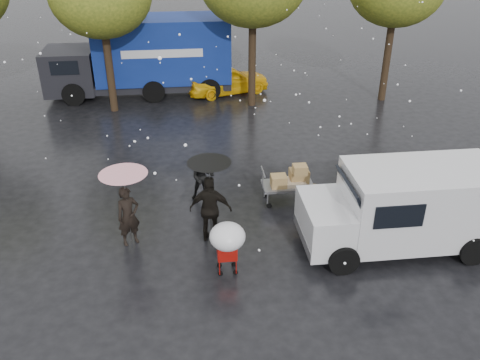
{
  "coord_description": "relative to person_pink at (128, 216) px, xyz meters",
  "views": [
    {
      "loc": [
        -0.5,
        -11.27,
        7.91
      ],
      "look_at": [
        0.93,
        1.0,
        1.15
      ],
      "focal_mm": 38.0,
      "sensor_mm": 36.0,
      "label": 1
    }
  ],
  "objects": [
    {
      "name": "white_van",
      "position": [
        6.99,
        -0.89,
        0.34
      ],
      "size": [
        4.91,
        2.18,
        2.2
      ],
      "color": "silver",
      "rests_on": "ground"
    },
    {
      "name": "yellow_taxi",
      "position": [
        3.64,
        11.7,
        -0.16
      ],
      "size": [
        4.18,
        2.67,
        1.33
      ],
      "primitive_type": "imported",
      "rotation": [
        0.0,
        0.0,
        1.88
      ],
      "color": "yellow",
      "rests_on": "ground"
    },
    {
      "name": "box_ground_near",
      "position": [
        5.39,
        0.01,
        -0.61
      ],
      "size": [
        0.57,
        0.5,
        0.43
      ],
      "primitive_type": "cube",
      "rotation": [
        0.0,
        0.0,
        0.29
      ],
      "color": "#9A6F43",
      "rests_on": "ground"
    },
    {
      "name": "blue_truck",
      "position": [
        -0.06,
        12.02,
        0.93
      ],
      "size": [
        8.3,
        2.6,
        3.5
      ],
      "color": "navy",
      "rests_on": "ground"
    },
    {
      "name": "umbrella_pink",
      "position": [
        -0.0,
        0.0,
        1.09
      ],
      "size": [
        1.21,
        1.21,
        2.06
      ],
      "color": "#4C4C4C",
      "rests_on": "ground"
    },
    {
      "name": "person_black",
      "position": [
        2.12,
        -0.09,
        0.11
      ],
      "size": [
        1.16,
        0.64,
        1.88
      ],
      "primitive_type": "imported",
      "rotation": [
        0.0,
        0.0,
        2.97
      ],
      "color": "black",
      "rests_on": "ground"
    },
    {
      "name": "vendor_cart",
      "position": [
        4.59,
        1.61,
        -0.1
      ],
      "size": [
        1.52,
        0.8,
        1.27
      ],
      "color": "slate",
      "rests_on": "ground"
    },
    {
      "name": "ground",
      "position": [
        2.08,
        0.01,
        -0.82
      ],
      "size": [
        90.0,
        90.0,
        0.0
      ],
      "primitive_type": "plane",
      "color": "black",
      "rests_on": "ground"
    },
    {
      "name": "umbrella_black",
      "position": [
        2.12,
        -0.09,
        1.32
      ],
      "size": [
        1.11,
        1.11,
        2.29
      ],
      "color": "#4C4C4C",
      "rests_on": "ground"
    },
    {
      "name": "box_ground_far",
      "position": [
        5.32,
        1.72,
        -0.63
      ],
      "size": [
        0.62,
        0.56,
        0.39
      ],
      "primitive_type": "cube",
      "rotation": [
        0.0,
        0.0,
        -0.43
      ],
      "color": "#9A6F43",
      "rests_on": "ground"
    },
    {
      "name": "shopping_cart",
      "position": [
        2.41,
        -1.63,
        0.24
      ],
      "size": [
        0.84,
        0.84,
        1.46
      ],
      "color": "#9F0E09",
      "rests_on": "ground"
    },
    {
      "name": "person_pink",
      "position": [
        0.0,
        0.0,
        0.0
      ],
      "size": [
        0.72,
        0.62,
        1.65
      ],
      "primitive_type": "imported",
      "rotation": [
        0.0,
        0.0,
        0.47
      ],
      "color": "black",
      "rests_on": "ground"
    },
    {
      "name": "person_middle",
      "position": [
        2.01,
        2.09,
        -0.1
      ],
      "size": [
        0.72,
        0.57,
        1.46
      ],
      "primitive_type": "imported",
      "rotation": [
        0.0,
        0.0,
        0.03
      ],
      "color": "black",
      "rests_on": "ground"
    }
  ]
}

